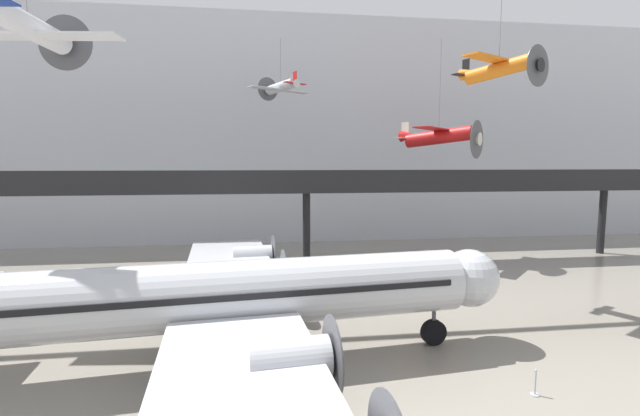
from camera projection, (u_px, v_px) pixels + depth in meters
The scene contains 8 objects.
hangar_back_wall at pixel (296, 131), 50.01m from camera, with size 140.00×3.00×25.78m.
mezzanine_walkway at pixel (307, 188), 38.16m from camera, with size 110.00×3.20×8.60m.
airliner_silver_main at pixel (213, 297), 19.01m from camera, with size 28.90×32.89×9.08m.
suspended_plane_white_twin at pixel (28, 27), 22.30m from camera, with size 9.25×7.56×5.99m.
suspended_plane_silver_racer at pixel (281, 87), 40.25m from camera, with size 5.96×5.39×5.46m.
suspended_plane_red_highwing at pixel (439, 136), 40.07m from camera, with size 8.17×8.14×11.02m.
suspended_plane_orange_highwing at pixel (499, 69), 27.06m from camera, with size 6.51×5.79×7.07m.
stanchion_barrier at pixel (535, 387), 17.06m from camera, with size 0.36×0.36×1.08m.
Camera 1 is at (-3.90, -11.18, 9.27)m, focal length 24.00 mm.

